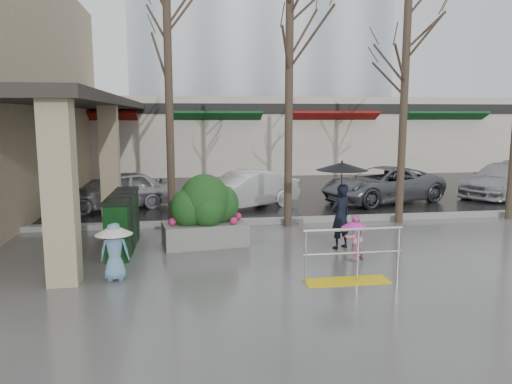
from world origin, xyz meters
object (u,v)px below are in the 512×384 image
object	(u,v)px
news_boxes	(123,222)
planter	(205,211)
handrail	(350,262)
woman	(341,193)
car_d	(501,180)
car_b	(245,190)
tree_midwest	(290,33)
car_a	(116,190)
car_c	(382,185)
tree_west	(167,36)
child_blue	(114,245)
child_pink	(354,234)
tree_mideast	(406,50)

from	to	relation	value
news_boxes	planter	bearing A→B (deg)	5.28
handrail	planter	distance (m)	4.03
woman	car_d	xyz separation A→B (m)	(8.46, 6.35, -0.67)
planter	news_boxes	xyz separation A→B (m)	(-1.90, -0.14, -0.16)
planter	car_b	xyz separation A→B (m)	(1.54, 4.55, -0.19)
handrail	tree_midwest	size ratio (longest dim) A/B	0.27
car_a	car_c	size ratio (longest dim) A/B	0.82
tree_west	car_d	xyz separation A→B (m)	(12.38, 3.87, -4.45)
news_boxes	car_c	bearing A→B (deg)	32.67
planter	car_d	bearing A→B (deg)	25.74
handrail	car_a	size ratio (longest dim) A/B	0.51
woman	child_blue	world-z (taller)	woman
car_a	child_pink	bearing A→B (deg)	20.09
handrail	tree_mideast	distance (m)	7.28
tree_mideast	news_boxes	size ratio (longest dim) A/B	2.76
tree_mideast	car_a	xyz separation A→B (m)	(-8.37, 3.38, -4.23)
child_pink	car_a	world-z (taller)	car_a
news_boxes	car_a	xyz separation A→B (m)	(-0.79, 5.22, -0.03)
tree_midwest	car_d	xyz separation A→B (m)	(9.18, 3.87, -4.60)
car_c	tree_west	bearing A→B (deg)	-84.22
news_boxes	tree_midwest	bearing A→B (deg)	24.48
handrail	car_d	size ratio (longest dim) A/B	0.44
planter	car_a	world-z (taller)	planter
handrail	car_a	xyz separation A→B (m)	(-5.23, 8.18, 0.25)
car_c	planter	bearing A→B (deg)	-70.96
child_pink	car_c	world-z (taller)	car_c
news_boxes	car_a	size ratio (longest dim) A/B	0.64
car_a	woman	bearing A→B (deg)	24.31
child_pink	car_c	xyz separation A→B (m)	(3.43, 6.74, 0.06)
planter	child_blue	bearing A→B (deg)	-127.88
tree_midwest	car_d	bearing A→B (deg)	22.85
woman	planter	size ratio (longest dim) A/B	0.99
car_c	car_d	distance (m)	5.06
car_a	handrail	bearing A→B (deg)	12.28
tree_midwest	woman	distance (m)	4.71
child_pink	handrail	bearing A→B (deg)	50.05
woman	car_a	distance (m)	8.27
car_b	tree_mideast	bearing A→B (deg)	24.94
tree_west	car_c	distance (m)	9.22
handrail	child_pink	xyz separation A→B (m)	(0.56, 1.38, 0.19)
child_blue	planter	bearing A→B (deg)	-128.50
car_b	child_blue	bearing A→B (deg)	-56.61
car_a	car_c	distance (m)	9.22
woman	car_c	bearing A→B (deg)	-146.71
handrail	tree_west	bearing A→B (deg)	124.99
tree_midwest	car_d	size ratio (longest dim) A/B	1.61
car_a	car_d	world-z (taller)	same
woman	news_boxes	distance (m)	5.08
tree_midwest	news_boxes	size ratio (longest dim) A/B	2.97
woman	tree_west	bearing A→B (deg)	-58.45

